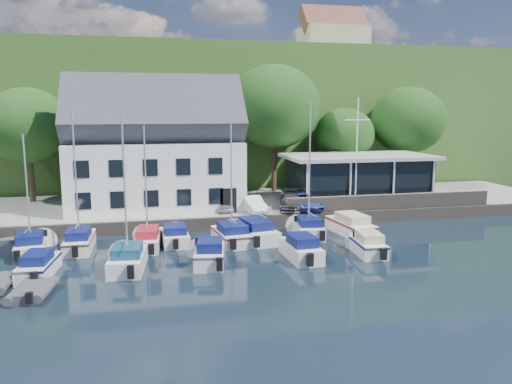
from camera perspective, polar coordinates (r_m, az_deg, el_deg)
ground at (r=28.76m, az=3.92°, el=-9.24°), size 180.00×180.00×0.00m
quay at (r=45.15m, az=-2.28°, el=-1.66°), size 60.00×13.00×1.00m
quay_face at (r=38.91m, az=-0.60°, el=-3.47°), size 60.00×0.30×1.00m
hillside at (r=88.47m, az=-7.43°, el=8.62°), size 160.00×75.00×16.00m
field_patch at (r=97.65m, az=-3.14°, el=13.54°), size 50.00×30.00×0.30m
farmhouse at (r=84.29m, az=8.78°, el=16.79°), size 10.40×7.00×8.20m
harbor_building at (r=42.81m, az=-11.38°, el=4.11°), size 14.40×8.20×8.70m
club_pavilion at (r=46.51m, az=11.50°, el=1.67°), size 13.20×7.20×4.10m
seawall at (r=43.07m, az=15.11°, el=-1.04°), size 18.00×0.50×1.20m
gangway at (r=37.37m, az=-25.66°, el=-5.76°), size 1.20×6.00×1.40m
car_silver at (r=40.74m, az=-3.99°, el=-1.40°), size 1.84×3.37×1.09m
car_white at (r=40.26m, az=-0.39°, el=-1.37°), size 1.75×4.01×1.28m
car_dgrey at (r=41.33m, az=3.97°, el=-1.10°), size 2.90×4.76×1.29m
car_blue at (r=41.59m, az=5.57°, el=-0.96°), size 1.86×4.25×1.43m
flagpole at (r=42.68m, az=11.43°, el=4.39°), size 2.19×0.20×9.14m
tree_0 at (r=48.57m, az=-24.50°, el=4.90°), size 7.40×7.40×10.11m
tree_1 at (r=48.29m, az=-17.71°, el=4.69°), size 6.67×6.67×9.11m
tree_2 at (r=49.06m, az=-6.68°, el=5.69°), size 7.35×7.35×10.05m
tree_3 at (r=49.80m, az=2.09°, el=7.24°), size 9.18×9.18×12.54m
tree_4 at (r=52.04m, az=10.03°, el=4.88°), size 6.11×6.11×8.35m
tree_5 at (r=54.95m, az=16.89°, el=5.98°), size 7.69×7.69×10.50m
boat_r1_0 at (r=34.53m, az=-24.73°, el=0.47°), size 2.84×6.15×8.67m
boat_r1_1 at (r=34.39m, az=-19.88°, el=1.00°), size 1.89×6.27×8.97m
boat_r1_2 at (r=33.77m, az=-12.48°, el=0.78°), size 2.30×6.42×8.48m
boat_r1_3 at (r=34.96m, az=-9.25°, el=-4.77°), size 2.07×5.23×1.37m
boat_r1_4 at (r=33.94m, az=-2.84°, el=1.41°), size 2.85×6.02×8.93m
boat_r1_5 at (r=35.51m, az=-0.09°, el=-4.26°), size 3.29×7.26×1.57m
boat_r1_6 at (r=36.12m, az=6.13°, el=1.81°), size 2.78×5.84×8.87m
boat_r1_7 at (r=37.90m, az=10.76°, el=-3.54°), size 2.85×7.13×1.57m
boat_r2_0 at (r=30.67m, az=-23.61°, el=-7.48°), size 2.22×5.63×1.39m
boat_r2_1 at (r=29.17m, az=-14.76°, el=0.09°), size 2.63×6.01×9.23m
boat_r2_2 at (r=30.20m, az=-5.33°, el=-6.81°), size 2.70×5.38×1.54m
boat_r2_3 at (r=31.23m, az=5.15°, el=-6.23°), size 2.12×5.69×1.56m
boat_r2_4 at (r=32.91m, az=12.64°, el=-5.69°), size 2.13×5.18×1.48m
dinghy_1 at (r=27.59m, az=-24.18°, el=-10.11°), size 2.19×3.29×0.72m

